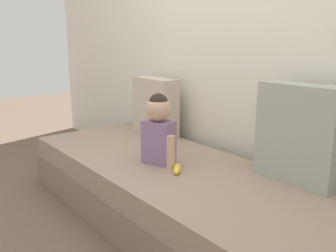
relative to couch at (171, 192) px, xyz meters
The scene contains 7 objects.
ground_plane 0.20m from the couch, ahead, with size 12.00×12.00×0.00m, color brown.
back_wall 1.21m from the couch, 90.00° to the left, with size 5.65×0.10×2.49m, color silver.
couch is the anchor object (origin of this frame).
throw_pillow_left 0.89m from the couch, 150.71° to the left, with size 0.46×0.16×0.48m, color #C1B29E.
throw_pillow_right 0.91m from the couch, 29.29° to the left, with size 0.48×0.16×0.56m, color #99A393.
toddler 0.45m from the couch, 140.28° to the right, with size 0.31×0.19×0.47m.
banana 0.27m from the couch, 24.89° to the right, with size 0.17×0.04×0.04m, color yellow.
Camera 1 is at (1.72, -1.42, 1.20)m, focal length 38.11 mm.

